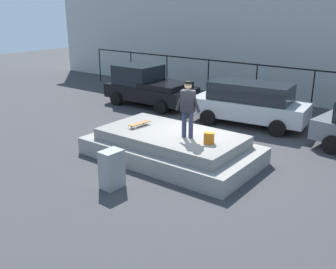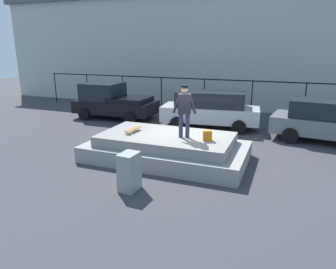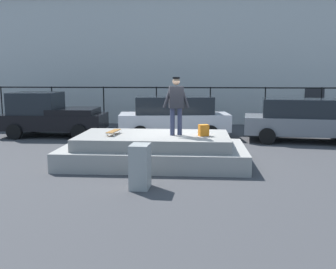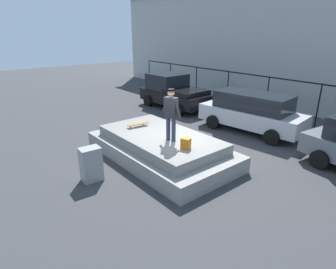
{
  "view_description": "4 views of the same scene",
  "coord_description": "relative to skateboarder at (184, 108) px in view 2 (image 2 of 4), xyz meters",
  "views": [
    {
      "loc": [
        6.41,
        -9.88,
        4.78
      ],
      "look_at": [
        -1.14,
        0.1,
        0.56
      ],
      "focal_mm": 41.82,
      "sensor_mm": 36.0,
      "label": 1
    },
    {
      "loc": [
        3.21,
        -9.99,
        3.82
      ],
      "look_at": [
        -0.8,
        0.22,
        0.7
      ],
      "focal_mm": 33.13,
      "sensor_mm": 36.0,
      "label": 2
    },
    {
      "loc": [
        0.7,
        -12.01,
        2.7
      ],
      "look_at": [
        -0.25,
        0.54,
        0.74
      ],
      "focal_mm": 41.65,
      "sensor_mm": 36.0,
      "label": 3
    },
    {
      "loc": [
        6.84,
        -6.2,
        4.36
      ],
      "look_at": [
        -1.11,
        0.31,
        0.56
      ],
      "focal_mm": 30.5,
      "sensor_mm": 36.0,
      "label": 4
    }
  ],
  "objects": [
    {
      "name": "car_silver_hatchback_mid",
      "position": [
        -0.35,
        5.0,
        -0.95
      ],
      "size": [
        4.78,
        2.39,
        1.75
      ],
      "color": "#B7B7BC",
      "rests_on": "ground_plane"
    },
    {
      "name": "fence_row",
      "position": [
        -0.08,
        7.83,
        -0.41
      ],
      "size": [
        24.06,
        0.06,
        2.07
      ],
      "color": "black",
      "rests_on": "ground_plane"
    },
    {
      "name": "skateboard",
      "position": [
        -1.89,
        -0.04,
        -0.89
      ],
      "size": [
        0.3,
        0.85,
        0.12
      ],
      "color": "brown",
      "rests_on": "concrete_ledge"
    },
    {
      "name": "skateboarder",
      "position": [
        0.0,
        0.0,
        0.0
      ],
      "size": [
        0.8,
        0.32,
        1.72
      ],
      "color": "#2D334C",
      "rests_on": "concrete_ledge"
    },
    {
      "name": "ground_plane",
      "position": [
        -0.08,
        0.54,
        -1.88
      ],
      "size": [
        60.0,
        60.0,
        0.0
      ],
      "primitive_type": "plane",
      "color": "#38383A"
    },
    {
      "name": "car_grey_hatchback_far",
      "position": [
        4.88,
        4.42,
        -0.97
      ],
      "size": [
        4.82,
        2.61,
        1.72
      ],
      "color": "slate",
      "rests_on": "ground_plane"
    },
    {
      "name": "car_black_pickup_near",
      "position": [
        -5.8,
        5.07,
        -0.94
      ],
      "size": [
        4.45,
        2.31,
        1.91
      ],
      "color": "black",
      "rests_on": "ground_plane"
    },
    {
      "name": "backpack",
      "position": [
        0.82,
        -0.09,
        -0.82
      ],
      "size": [
        0.33,
        0.29,
        0.34
      ],
      "primitive_type": "cube",
      "rotation": [
        0.0,
        0.0,
        3.5
      ],
      "color": "orange",
      "rests_on": "concrete_ledge"
    },
    {
      "name": "utility_box",
      "position": [
        -0.71,
        -2.55,
        -1.35
      ],
      "size": [
        0.47,
        0.62,
        1.06
      ],
      "primitive_type": "cube",
      "rotation": [
        0.0,
        0.0,
        -0.06
      ],
      "color": "gray",
      "rests_on": "ground_plane"
    },
    {
      "name": "warehouse_building",
      "position": [
        -0.08,
        13.98,
        1.71
      ],
      "size": [
        34.89,
        9.23,
        7.16
      ],
      "color": "#B2B2AD",
      "rests_on": "ground_plane"
    },
    {
      "name": "concrete_ledge",
      "position": [
        -0.68,
        0.09,
        -1.47
      ],
      "size": [
        5.5,
        2.99,
        0.89
      ],
      "color": "gray",
      "rests_on": "ground_plane"
    }
  ]
}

